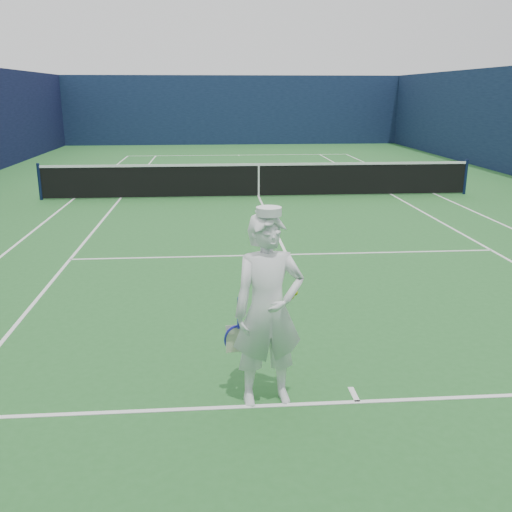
{
  "coord_description": "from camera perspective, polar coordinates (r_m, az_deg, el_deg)",
  "views": [
    {
      "loc": [
        -1.44,
        -16.94,
        3.04
      ],
      "look_at": [
        -0.91,
        -10.26,
        1.11
      ],
      "focal_mm": 40.0,
      "sensor_mm": 36.0,
      "label": 1
    }
  ],
  "objects": [
    {
      "name": "ground",
      "position": [
        17.27,
        0.27,
        5.94
      ],
      "size": [
        80.0,
        80.0,
        0.0
      ],
      "primitive_type": "plane",
      "color": "#26652A",
      "rests_on": "ground"
    },
    {
      "name": "court_markings",
      "position": [
        17.27,
        0.27,
        5.95
      ],
      "size": [
        11.03,
        23.83,
        0.01
      ],
      "color": "white",
      "rests_on": "ground"
    },
    {
      "name": "windscreen_fence",
      "position": [
        17.04,
        0.28,
        12.57
      ],
      "size": [
        20.12,
        36.12,
        4.0
      ],
      "color": "#0F1B38",
      "rests_on": "ground"
    },
    {
      "name": "tennis_net",
      "position": [
        17.18,
        0.27,
        7.76
      ],
      "size": [
        12.88,
        0.09,
        1.07
      ],
      "color": "#141E4C",
      "rests_on": "ground"
    },
    {
      "name": "tennis_player",
      "position": [
        5.6,
        1.23,
        -5.48
      ],
      "size": [
        0.85,
        0.57,
        2.01
      ],
      "rotation": [
        0.0,
        0.0,
        0.16
      ],
      "color": "white",
      "rests_on": "ground"
    }
  ]
}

